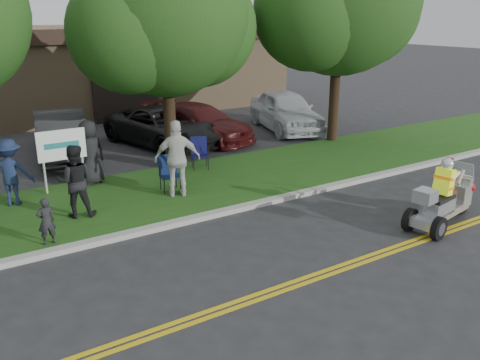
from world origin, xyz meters
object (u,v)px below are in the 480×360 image
spectator_adult_mid (75,181)px  parked_car_far_right (286,110)px  lawn_chair_a (199,151)px  parked_car_mid (163,127)px  spectator_adult_right (177,159)px  lawn_chair_b (169,171)px  parked_car_right (199,123)px  trike_scooter (443,202)px  parked_car_left (61,135)px

spectator_adult_mid → parked_car_far_right: spectator_adult_mid is taller
lawn_chair_a → parked_car_mid: (0.39, 3.54, 0.05)m
spectator_adult_right → parked_car_far_right: bearing=-123.2°
lawn_chair_a → lawn_chair_b: size_ratio=1.00×
parked_car_right → parked_car_far_right: bearing=-23.9°
parked_car_far_right → parked_car_mid: bearing=-168.2°
spectator_adult_mid → parked_car_mid: spectator_adult_mid is taller
spectator_adult_right → parked_car_mid: 5.84m
spectator_adult_right → parked_car_right: spectator_adult_right is taller
spectator_adult_mid → lawn_chair_b: bearing=-149.1°
lawn_chair_a → spectator_adult_mid: (-4.25, -1.91, 0.32)m
lawn_chair_b → parked_car_right: parked_car_right is taller
trike_scooter → spectator_adult_mid: 8.40m
lawn_chair_a → parked_car_right: 3.95m
lawn_chair_b → spectator_adult_mid: (-2.59, -0.53, 0.32)m
parked_car_left → parked_car_mid: size_ratio=0.93×
trike_scooter → lawn_chair_a: 7.20m
parked_car_mid → parked_car_far_right: (5.33, -0.39, 0.12)m
lawn_chair_a → lawn_chair_b: lawn_chair_b is taller
spectator_adult_mid → parked_car_far_right: 11.18m
parked_car_left → lawn_chair_b: bearing=-64.8°
trike_scooter → parked_car_left: (-5.74, 10.62, 0.19)m
parked_car_left → parked_car_mid: parked_car_left is taller
lawn_chair_a → lawn_chair_b: 2.16m
parked_car_left → lawn_chair_a: bearing=-41.6°
spectator_adult_mid → parked_car_mid: bearing=-111.1°
parked_car_mid → spectator_adult_mid: bearing=-143.7°
lawn_chair_b → parked_car_left: size_ratio=0.21×
spectator_adult_mid → spectator_adult_right: 2.60m
spectator_adult_right → parked_car_far_right: size_ratio=0.42×
lawn_chair_b → parked_car_mid: parked_car_mid is taller
parked_car_mid → parked_car_far_right: bearing=-17.5°
spectator_adult_right → lawn_chair_b: bearing=-66.0°
parked_car_left → parked_car_far_right: bearing=5.0°
lawn_chair_b → parked_car_mid: size_ratio=0.19×
spectator_adult_mid → spectator_adult_right: size_ratio=0.86×
lawn_chair_b → spectator_adult_right: bearing=-78.9°
lawn_chair_b → parked_car_right: size_ratio=0.20×
spectator_adult_right → parked_car_mid: (2.04, 5.45, -0.41)m
lawn_chair_a → parked_car_far_right: size_ratio=0.20×
parked_car_far_right → lawn_chair_b: bearing=-132.5°
parked_car_far_right → spectator_adult_right: bearing=-129.5°
spectator_adult_right → parked_car_left: (-1.46, 5.84, -0.34)m
spectator_adult_mid → parked_car_right: 8.15m
lawn_chair_b → parked_car_left: 5.49m
lawn_chair_b → spectator_adult_mid: spectator_adult_mid is taller
parked_car_left → parked_car_right: parked_car_left is taller
lawn_chair_a → parked_car_mid: 3.56m
lawn_chair_a → parked_car_mid: bearing=104.2°
parked_car_mid → parked_car_right: parked_car_mid is taller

